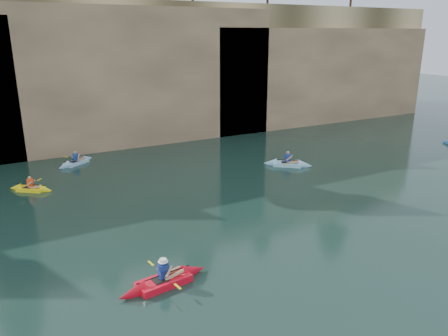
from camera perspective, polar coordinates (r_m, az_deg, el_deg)
ground at (r=17.82m, az=6.73°, el=-13.30°), size 160.00×160.00×0.00m
cliff at (r=43.45m, az=-16.98°, el=12.56°), size 70.00×16.00×12.00m
cliff_slab_center at (r=36.85m, az=-11.31°, el=11.77°), size 24.00×2.40×11.40m
cliff_slab_east at (r=46.98m, az=13.16°, el=11.82°), size 26.00×2.40×9.84m
sea_cave_center at (r=35.49m, az=-19.86°, el=4.16°), size 3.50×1.00×3.20m
sea_cave_east at (r=39.86m, az=0.37°, el=7.49°), size 5.00×1.00×4.50m
main_kayaker at (r=16.94m, az=-7.86°, el=-14.40°), size 3.69×2.43×1.34m
kayaker_ltblue_near at (r=31.13m, az=8.30°, el=0.55°), size 3.12×2.84×1.35m
kayaker_yellow at (r=28.45m, az=-23.91°, el=-2.47°), size 2.59×2.27×1.13m
kayaker_ltblue_mid at (r=33.00m, az=-18.77°, el=0.73°), size 3.08×2.36×1.22m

